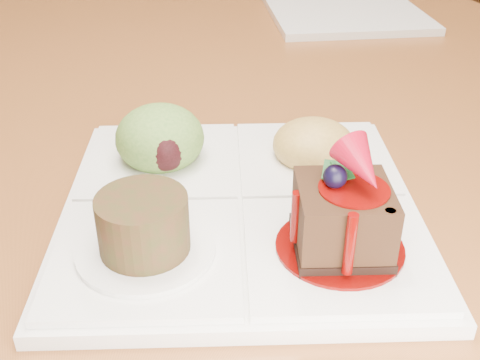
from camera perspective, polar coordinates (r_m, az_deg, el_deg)
name	(u,v)px	position (r m, az deg, el deg)	size (l,w,h in m)	color
ground	(197,302)	(1.53, -4.06, -11.47)	(6.00, 6.00, 0.00)	brown
dining_table	(184,33)	(1.18, -5.31, 13.67)	(1.00, 1.80, 0.75)	brown
sampler_plate	(237,190)	(0.50, -0.24, -0.95)	(0.36, 0.36, 0.11)	white
second_plate	(345,13)	(1.06, 9.92, 15.37)	(0.25, 0.25, 0.01)	white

